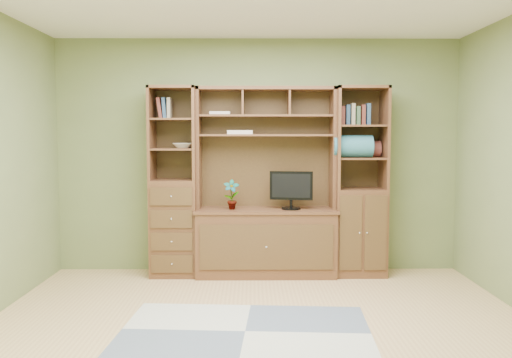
{
  "coord_description": "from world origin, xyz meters",
  "views": [
    {
      "loc": [
        -0.07,
        -4.1,
        1.53
      ],
      "look_at": [
        -0.02,
        1.2,
        1.1
      ],
      "focal_mm": 38.0,
      "sensor_mm": 36.0,
      "label": 1
    }
  ],
  "objects_px": {
    "center_hutch": "(266,182)",
    "left_tower": "(174,182)",
    "monitor": "(291,183)",
    "right_tower": "(360,182)"
  },
  "relations": [
    {
      "from": "left_tower",
      "to": "monitor",
      "type": "relative_size",
      "value": 3.61
    },
    {
      "from": "right_tower",
      "to": "monitor",
      "type": "height_order",
      "value": "right_tower"
    },
    {
      "from": "center_hutch",
      "to": "monitor",
      "type": "distance_m",
      "value": 0.27
    },
    {
      "from": "center_hutch",
      "to": "monitor",
      "type": "relative_size",
      "value": 3.61
    },
    {
      "from": "center_hutch",
      "to": "left_tower",
      "type": "xyz_separation_m",
      "value": [
        -1.0,
        0.04,
        0.0
      ]
    },
    {
      "from": "left_tower",
      "to": "monitor",
      "type": "bearing_deg",
      "value": -3.37
    },
    {
      "from": "center_hutch",
      "to": "monitor",
      "type": "bearing_deg",
      "value": -7.33
    },
    {
      "from": "left_tower",
      "to": "right_tower",
      "type": "bearing_deg",
      "value": 0.0
    },
    {
      "from": "center_hutch",
      "to": "left_tower",
      "type": "bearing_deg",
      "value": 177.71
    },
    {
      "from": "right_tower",
      "to": "left_tower",
      "type": "bearing_deg",
      "value": 180.0
    }
  ]
}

